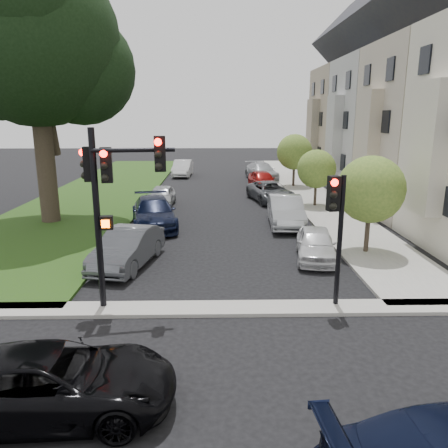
{
  "coord_description": "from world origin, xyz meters",
  "views": [
    {
      "loc": [
        -0.31,
        -10.39,
        5.85
      ],
      "look_at": [
        0.0,
        5.0,
        2.0
      ],
      "focal_mm": 35.0,
      "sensor_mm": 36.0,
      "label": 1
    }
  ],
  "objects_px": {
    "traffic_signal_secondary": "(337,217)",
    "car_parked_7": "(162,196)",
    "car_parked_5": "(128,248)",
    "car_parked_9": "(183,168)",
    "car_parked_6": "(154,213)",
    "small_tree_b": "(316,169)",
    "car_cross_near": "(52,382)",
    "car_parked_2": "(271,192)",
    "car_parked_1": "(286,211)",
    "car_parked_3": "(262,180)",
    "car_parked_4": "(261,171)",
    "eucalyptus": "(32,40)",
    "small_tree_c": "(294,152)",
    "small_tree_a": "(371,190)",
    "traffic_signal_main": "(110,187)",
    "car_parked_0": "(316,244)"
  },
  "relations": [
    {
      "from": "traffic_signal_secondary",
      "to": "car_parked_7",
      "type": "relative_size",
      "value": 1.05
    },
    {
      "from": "car_parked_5",
      "to": "car_parked_9",
      "type": "relative_size",
      "value": 0.96
    },
    {
      "from": "car_parked_5",
      "to": "car_parked_7",
      "type": "bearing_deg",
      "value": 101.81
    },
    {
      "from": "traffic_signal_secondary",
      "to": "car_parked_6",
      "type": "bearing_deg",
      "value": 124.11
    },
    {
      "from": "small_tree_b",
      "to": "car_cross_near",
      "type": "xyz_separation_m",
      "value": [
        -9.79,
        -20.16,
        -1.8
      ]
    },
    {
      "from": "car_parked_2",
      "to": "car_parked_1",
      "type": "bearing_deg",
      "value": -102.02
    },
    {
      "from": "car_parked_3",
      "to": "car_parked_7",
      "type": "xyz_separation_m",
      "value": [
        -7.35,
        -6.66,
        -0.08
      ]
    },
    {
      "from": "small_tree_b",
      "to": "car_parked_7",
      "type": "relative_size",
      "value": 0.94
    },
    {
      "from": "small_tree_b",
      "to": "car_parked_2",
      "type": "relative_size",
      "value": 0.75
    },
    {
      "from": "car_parked_2",
      "to": "car_parked_9",
      "type": "height_order",
      "value": "car_parked_9"
    },
    {
      "from": "traffic_signal_secondary",
      "to": "car_parked_4",
      "type": "distance_m",
      "value": 27.9
    },
    {
      "from": "eucalyptus",
      "to": "car_parked_4",
      "type": "distance_m",
      "value": 23.08
    },
    {
      "from": "eucalyptus",
      "to": "small_tree_c",
      "type": "bearing_deg",
      "value": 37.59
    },
    {
      "from": "small_tree_a",
      "to": "traffic_signal_main",
      "type": "distance_m",
      "value": 10.98
    },
    {
      "from": "car_parked_1",
      "to": "car_parked_7",
      "type": "bearing_deg",
      "value": 146.75
    },
    {
      "from": "small_tree_a",
      "to": "small_tree_b",
      "type": "bearing_deg",
      "value": 90.0
    },
    {
      "from": "small_tree_c",
      "to": "traffic_signal_secondary",
      "type": "bearing_deg",
      "value": -97.06
    },
    {
      "from": "traffic_signal_secondary",
      "to": "car_parked_7",
      "type": "bearing_deg",
      "value": 114.43
    },
    {
      "from": "eucalyptus",
      "to": "car_parked_9",
      "type": "relative_size",
      "value": 2.94
    },
    {
      "from": "car_parked_4",
      "to": "car_parked_5",
      "type": "relative_size",
      "value": 1.17
    },
    {
      "from": "small_tree_c",
      "to": "car_parked_5",
      "type": "bearing_deg",
      "value": -117.24
    },
    {
      "from": "car_parked_9",
      "to": "eucalyptus",
      "type": "bearing_deg",
      "value": -104.76
    },
    {
      "from": "car_cross_near",
      "to": "car_parked_0",
      "type": "distance_m",
      "value": 12.1
    },
    {
      "from": "car_parked_3",
      "to": "car_parked_4",
      "type": "relative_size",
      "value": 0.82
    },
    {
      "from": "traffic_signal_secondary",
      "to": "small_tree_c",
      "type": "bearing_deg",
      "value": 82.94
    },
    {
      "from": "car_parked_4",
      "to": "car_parked_9",
      "type": "distance_m",
      "value": 7.9
    },
    {
      "from": "eucalyptus",
      "to": "small_tree_c",
      "type": "height_order",
      "value": "eucalyptus"
    },
    {
      "from": "traffic_signal_main",
      "to": "car_parked_3",
      "type": "xyz_separation_m",
      "value": [
        6.87,
        22.36,
        -3.06
      ]
    },
    {
      "from": "car_parked_1",
      "to": "car_parked_6",
      "type": "xyz_separation_m",
      "value": [
        -7.09,
        -0.19,
        -0.01
      ]
    },
    {
      "from": "small_tree_b",
      "to": "car_parked_6",
      "type": "height_order",
      "value": "small_tree_b"
    },
    {
      "from": "car_parked_3",
      "to": "car_parked_6",
      "type": "height_order",
      "value": "car_parked_6"
    },
    {
      "from": "small_tree_a",
      "to": "car_parked_3",
      "type": "relative_size",
      "value": 0.96
    },
    {
      "from": "traffic_signal_main",
      "to": "car_cross_near",
      "type": "xyz_separation_m",
      "value": [
        -0.22,
        -4.89,
        -3.12
      ]
    },
    {
      "from": "small_tree_a",
      "to": "car_parked_3",
      "type": "height_order",
      "value": "small_tree_a"
    },
    {
      "from": "car_parked_0",
      "to": "eucalyptus",
      "type": "bearing_deg",
      "value": 162.83
    },
    {
      "from": "car_cross_near",
      "to": "car_parked_2",
      "type": "bearing_deg",
      "value": -21.43
    },
    {
      "from": "small_tree_a",
      "to": "car_parked_5",
      "type": "bearing_deg",
      "value": -172.26
    },
    {
      "from": "eucalyptus",
      "to": "car_parked_4",
      "type": "relative_size",
      "value": 2.6
    },
    {
      "from": "car_cross_near",
      "to": "car_parked_0",
      "type": "xyz_separation_m",
      "value": [
        7.44,
        9.54,
        -0.03
      ]
    },
    {
      "from": "traffic_signal_secondary",
      "to": "traffic_signal_main",
      "type": "bearing_deg",
      "value": 179.62
    },
    {
      "from": "car_parked_9",
      "to": "small_tree_a",
      "type": "bearing_deg",
      "value": -65.88
    },
    {
      "from": "eucalyptus",
      "to": "small_tree_a",
      "type": "bearing_deg",
      "value": -20.63
    },
    {
      "from": "car_parked_2",
      "to": "car_parked_5",
      "type": "distance_m",
      "value": 15.03
    },
    {
      "from": "traffic_signal_secondary",
      "to": "small_tree_a",
      "type": "bearing_deg",
      "value": 61.57
    },
    {
      "from": "car_parked_0",
      "to": "car_parked_7",
      "type": "bearing_deg",
      "value": 133.89
    },
    {
      "from": "car_parked_1",
      "to": "small_tree_b",
      "type": "bearing_deg",
      "value": 64.14
    },
    {
      "from": "traffic_signal_main",
      "to": "car_parked_9",
      "type": "relative_size",
      "value": 1.16
    },
    {
      "from": "car_parked_7",
      "to": "traffic_signal_main",
      "type": "bearing_deg",
      "value": -86.72
    },
    {
      "from": "car_parked_1",
      "to": "car_parked_3",
      "type": "xyz_separation_m",
      "value": [
        0.01,
        12.03,
        -0.05
      ]
    },
    {
      "from": "car_parked_0",
      "to": "car_parked_4",
      "type": "bearing_deg",
      "value": 98.69
    }
  ]
}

